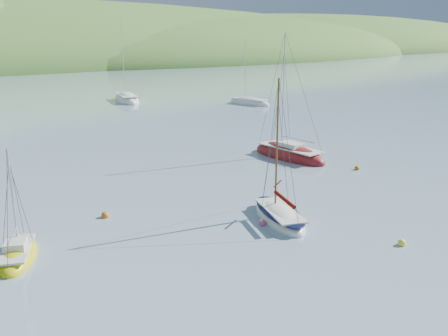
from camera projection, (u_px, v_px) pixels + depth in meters
ground at (336, 244)px, 27.04m from camera, size 700.00×700.00×0.00m
daysailer_white at (279, 216)px, 30.46m from camera, size 3.97×6.32×9.13m
sloop_red at (289, 155)px, 45.15m from camera, size 3.44×8.28×11.95m
sailboat_yellow at (17, 255)px, 25.33m from camera, size 3.46×4.97×6.14m
distant_sloop_b at (127, 100)px, 80.17m from camera, size 5.17×9.85×13.37m
distant_sloop_d at (249, 103)px, 77.04m from camera, size 4.53×7.74×10.44m
mooring_buoys at (264, 211)px, 31.67m from camera, size 21.75×13.52×0.50m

